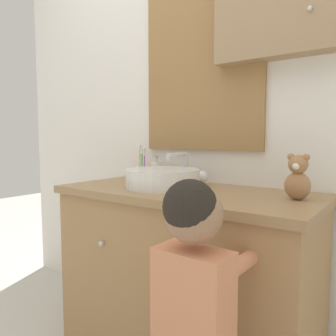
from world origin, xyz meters
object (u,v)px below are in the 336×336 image
at_px(toothbrush_holder, 143,171).
at_px(soap_dispenser, 156,170).
at_px(child_figure, 194,316).
at_px(sink_basin, 164,178).
at_px(teddy_bear, 298,178).

distance_m(toothbrush_holder, soap_dispenser, 0.09).
bearing_deg(toothbrush_holder, child_figure, -40.94).
height_order(toothbrush_holder, child_figure, toothbrush_holder).
bearing_deg(sink_basin, teddy_bear, 5.13).
relative_size(toothbrush_holder, teddy_bear, 1.09).
bearing_deg(toothbrush_holder, sink_basin, -32.58).
xyz_separation_m(sink_basin, child_figure, (0.46, -0.46, -0.32)).
distance_m(sink_basin, toothbrush_holder, 0.35).
xyz_separation_m(sink_basin, toothbrush_holder, (-0.29, 0.19, -0.00)).
distance_m(soap_dispenser, child_figure, 0.99).
height_order(sink_basin, teddy_bear, teddy_bear).
bearing_deg(teddy_bear, child_figure, -105.17).
height_order(soap_dispenser, child_figure, soap_dispenser).
height_order(sink_basin, child_figure, sink_basin).
xyz_separation_m(soap_dispenser, teddy_bear, (0.80, -0.15, 0.03)).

